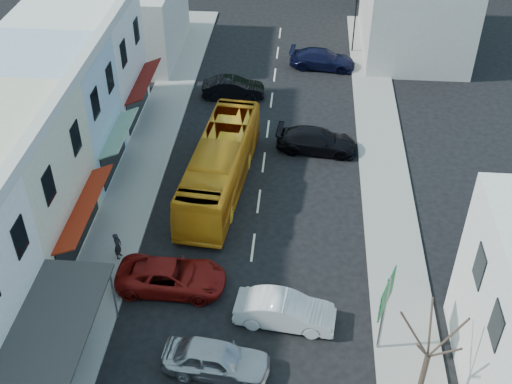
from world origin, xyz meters
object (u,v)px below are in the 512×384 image
at_px(direction_sign, 383,315).
at_px(traffic_signal, 354,25).
at_px(pedestrian_left, 118,245).
at_px(car_red, 172,277).
at_px(car_white, 285,312).
at_px(street_tree, 428,356).
at_px(car_silver, 216,360).
at_px(bus, 220,166).

distance_m(direction_sign, traffic_signal, 30.89).
height_order(pedestrian_left, direction_sign, direction_sign).
relative_size(car_red, pedestrian_left, 2.71).
relative_size(car_white, car_red, 0.96).
height_order(car_red, street_tree, street_tree).
xyz_separation_m(pedestrian_left, street_tree, (14.40, -7.58, 2.11)).
distance_m(car_silver, pedestrian_left, 8.88).
height_order(bus, car_silver, bus).
xyz_separation_m(direction_sign, street_tree, (1.39, -2.76, 0.89)).
height_order(direction_sign, traffic_signal, traffic_signal).
bearing_deg(street_tree, pedestrian_left, 152.24).
distance_m(car_silver, car_white, 4.09).
xyz_separation_m(car_red, pedestrian_left, (-3.12, 1.77, 0.30)).
height_order(bus, car_white, bus).
xyz_separation_m(bus, direction_sign, (8.52, -11.45, 0.68)).
xyz_separation_m(car_silver, car_red, (-2.85, 4.80, 0.00)).
bearing_deg(bus, street_tree, -49.45).
bearing_deg(traffic_signal, street_tree, 114.50).
bearing_deg(pedestrian_left, bus, -29.22).
relative_size(car_red, direction_sign, 1.03).
relative_size(bus, pedestrian_left, 6.82).
relative_size(bus, car_white, 2.64).
bearing_deg(bus, car_white, -61.59).
relative_size(pedestrian_left, traffic_signal, 0.36).
bearing_deg(bus, traffic_signal, 71.95).
bearing_deg(bus, car_silver, -77.95).
height_order(bus, direction_sign, direction_sign).
bearing_deg(car_red, car_silver, -148.30).
bearing_deg(traffic_signal, car_red, 92.57).
height_order(car_white, street_tree, street_tree).
distance_m(car_red, street_tree, 12.91).
relative_size(car_white, pedestrian_left, 2.59).
xyz_separation_m(car_silver, direction_sign, (7.04, 1.75, 1.53)).
relative_size(bus, direction_sign, 2.61).
bearing_deg(pedestrian_left, traffic_signal, -21.66).
xyz_separation_m(bus, traffic_signal, (8.53, 19.44, 0.84)).
distance_m(car_red, pedestrian_left, 3.60).
relative_size(direction_sign, traffic_signal, 0.93).
bearing_deg(car_silver, bus, 12.24).
bearing_deg(traffic_signal, pedestrian_left, 85.61).
bearing_deg(bus, car_red, -93.60).
relative_size(car_white, street_tree, 0.71).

